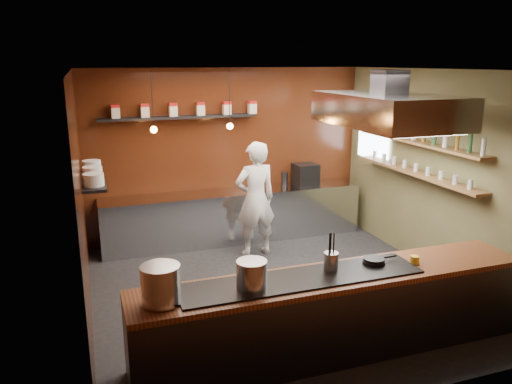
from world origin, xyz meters
name	(u,v)px	position (x,y,z in m)	size (l,w,h in m)	color
floor	(280,290)	(0.00, 0.00, 0.00)	(5.00, 5.00, 0.00)	black
back_wall	(228,154)	(0.00, 2.50, 1.50)	(5.00, 5.00, 0.00)	#39150A
left_wall	(82,204)	(-2.50, 0.00, 1.50)	(5.00, 5.00, 0.00)	#39150A
right_wall	(437,173)	(2.50, 0.00, 1.50)	(5.00, 5.00, 0.00)	brown
ceiling	(282,70)	(0.00, 0.00, 3.00)	(5.00, 5.00, 0.00)	silver
window_pane	(374,131)	(2.45, 1.70, 1.90)	(1.00, 1.00, 0.00)	white
prep_counter	(234,216)	(0.00, 2.17, 0.45)	(4.60, 0.65, 0.90)	silver
pass_counter	(335,313)	(0.00, -1.60, 0.47)	(4.40, 0.72, 0.94)	#38383D
tin_shelf	(178,117)	(-0.90, 2.36, 2.20)	(2.60, 0.26, 0.04)	black
plate_shelf	(93,180)	(-2.34, 1.00, 1.55)	(0.30, 1.40, 0.04)	black
bottle_shelf_upper	(418,142)	(2.34, 0.30, 1.92)	(0.26, 2.80, 0.04)	olive
bottle_shelf_lower	(416,173)	(2.34, 0.30, 1.45)	(0.26, 2.80, 0.04)	olive
extractor_hood	(388,109)	(1.30, -0.40, 2.51)	(1.20, 2.00, 0.72)	#38383D
pendant_left	(154,126)	(-1.40, 1.70, 2.15)	(0.10, 0.10, 0.95)	black
pendant_right	(230,123)	(-0.20, 1.70, 2.15)	(0.10, 0.10, 0.95)	black
storage_tins	(187,109)	(-0.75, 2.36, 2.33)	(2.43, 0.13, 0.22)	beige
plate_stacks	(92,172)	(-2.34, 1.00, 1.65)	(0.26, 1.16, 0.16)	silver
bottles	(419,133)	(2.34, 0.30, 2.06)	(0.06, 2.66, 0.24)	silver
wine_glasses	(416,167)	(2.34, 0.30, 1.53)	(0.07, 2.37, 0.13)	silver
stockpot_large	(161,284)	(-1.85, -1.66, 1.12)	(0.37, 0.37, 0.36)	silver
stockpot_small	(252,275)	(-0.97, -1.66, 1.08)	(0.30, 0.30, 0.29)	#B8BAC0
utensil_crock	(331,262)	(-0.04, -1.53, 1.04)	(0.16, 0.16, 0.20)	#B8BBBF
frying_pan	(374,261)	(0.51, -1.51, 0.97)	(0.42, 0.25, 0.06)	black
butter_jar	(415,260)	(0.96, -1.62, 0.96)	(0.10, 0.10, 0.09)	yellow
espresso_machine	(305,175)	(1.34, 2.12, 1.10)	(0.41, 0.39, 0.41)	black
chef	(255,199)	(0.13, 1.41, 0.94)	(0.69, 0.45, 1.88)	white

